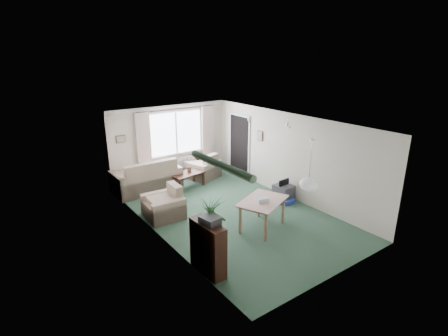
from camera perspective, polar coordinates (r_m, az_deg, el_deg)
ground at (r=9.09m, az=1.11°, el=-7.38°), size 6.50×6.50×0.00m
window at (r=11.31m, az=-7.86°, el=5.71°), size 1.80×0.03×1.30m
curtain_rod at (r=11.09m, az=-7.84°, el=9.52°), size 2.60×0.03×0.03m
curtain_left at (r=10.80m, az=-12.96°, el=3.55°), size 0.45×0.08×2.00m
curtain_right at (r=11.84m, az=-2.65°, el=5.30°), size 0.45×0.08×2.00m
radiator at (r=11.56m, az=-7.53°, el=0.36°), size 1.20×0.10×0.55m
doorway at (r=11.52m, az=2.55°, el=3.55°), size 0.03×0.95×2.00m
pendant_lamp at (r=7.09m, az=13.67°, el=-2.60°), size 0.36×0.36×0.36m
tinsel_garland at (r=5.46m, az=-0.55°, el=0.48°), size 1.60×1.60×0.12m
bauble_cluster_a at (r=9.85m, az=4.17°, el=8.23°), size 0.20×0.20×0.20m
bauble_cluster_b at (r=9.19m, az=10.44°, el=7.22°), size 0.20×0.20×0.20m
wall_picture_back at (r=10.61m, az=-16.51°, el=4.55°), size 0.28×0.03×0.22m
wall_picture_right at (r=10.64m, az=5.90°, el=5.27°), size 0.03×0.24×0.30m
sofa at (r=10.64m, az=-12.59°, el=-1.07°), size 1.96×1.05×0.97m
armchair_corner at (r=11.49m, az=-3.50°, el=0.46°), size 1.16×1.13×0.83m
armchair_left at (r=8.86m, az=-9.92°, el=-5.49°), size 0.91×0.96×0.81m
coffee_table at (r=10.74m, az=-6.04°, el=-1.98°), size 1.10×0.74×0.46m
photo_frame at (r=10.72m, az=-5.69°, el=-0.26°), size 0.12×0.05×0.16m
bookshelf at (r=6.66m, az=-2.64°, el=-12.87°), size 0.31×0.84×1.01m
hifi_box at (r=6.36m, az=-2.32°, el=-8.51°), size 0.34×0.39×0.14m
houseplant at (r=6.77m, az=-2.10°, el=-10.40°), size 0.71×0.71×1.39m
dining_table at (r=8.28m, az=6.27°, el=-7.57°), size 1.30×1.11×0.69m
gift_box at (r=8.03m, az=6.32°, el=-5.26°), size 0.30×0.25×0.12m
tv_cube at (r=9.91m, az=9.68°, el=-3.99°), size 0.48×0.52×0.45m
pet_bed at (r=9.88m, az=9.79°, el=-5.09°), size 0.71×0.71×0.12m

